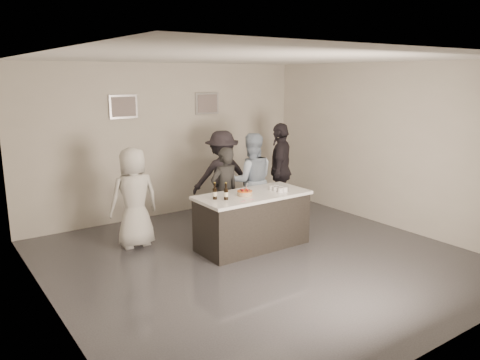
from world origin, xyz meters
The scene contains 19 objects.
floor centered at (0.00, 0.00, 0.00)m, with size 6.00×6.00×0.00m, color #3D3D42.
ceiling centered at (0.00, 0.00, 3.00)m, with size 6.00×6.00×0.00m, color white.
wall_back centered at (0.00, 3.00, 1.50)m, with size 6.00×0.04×3.00m, color beige.
wall_front centered at (0.00, -3.00, 1.50)m, with size 6.00×0.04×3.00m, color beige.
wall_left centered at (-3.00, 0.00, 1.50)m, with size 0.04×6.00×3.00m, color beige.
wall_right centered at (3.00, 0.00, 1.50)m, with size 0.04×6.00×3.00m, color beige.
picture_left centered at (-0.90, 2.97, 2.20)m, with size 0.54×0.04×0.44m, color #B2B2B7.
picture_right centered at (0.90, 2.97, 2.20)m, with size 0.54×0.04×0.44m, color #B2B2B7.
bar_counter centered at (0.23, 0.47, 0.45)m, with size 1.86×0.86×0.90m, color white.
cake centered at (0.05, 0.44, 0.94)m, with size 0.24×0.24×0.07m, color orange.
beer_bottle_a centered at (-0.46, 0.52, 1.03)m, with size 0.07×0.07×0.26m, color black.
beer_bottle_b centered at (-0.33, 0.41, 1.03)m, with size 0.07×0.07×0.26m, color black.
tumbler_cluster centered at (0.69, 0.38, 0.94)m, with size 0.19×0.30×0.08m, color orange.
candles centered at (-0.10, 0.15, 0.90)m, with size 0.24×0.08×0.01m, color pink.
person_main_black centered at (0.16, 1.19, 0.79)m, with size 0.57×0.38×1.57m, color black.
person_main_blue centered at (0.83, 1.32, 0.88)m, with size 0.85×0.66×1.75m, color #94A9C2.
person_guest_left centered at (-1.33, 1.60, 0.83)m, with size 0.81×0.53×1.65m, color silver.
person_guest_right centered at (1.75, 1.59, 0.93)m, with size 1.09×0.45×1.86m, color #262228.
person_guest_back centered at (0.61, 1.97, 0.87)m, with size 1.13×0.65×1.75m, color black.
Camera 1 is at (-4.13, -5.39, 2.77)m, focal length 35.00 mm.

